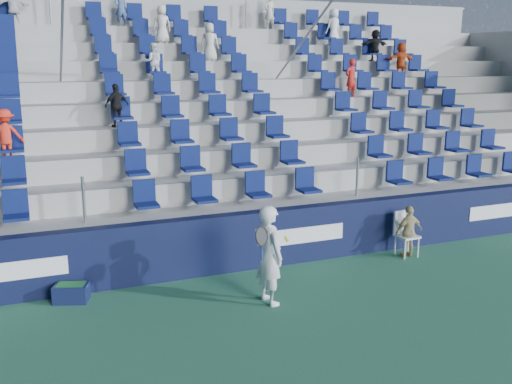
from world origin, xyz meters
TOP-DOWN VIEW (x-y plane):
  - ground at (0.00, 0.00)m, footprint 70.00×70.00m
  - sponsor_wall at (0.00, 3.15)m, footprint 24.00×0.32m
  - grandstand at (-0.00, 8.24)m, footprint 24.00×8.17m
  - tennis_player at (-0.11, 1.39)m, footprint 0.69×0.71m
  - line_judge_chair at (3.68, 2.65)m, footprint 0.46×0.47m
  - line_judge at (3.68, 2.50)m, footprint 0.68×0.30m
  - ball_bin at (-3.39, 2.75)m, footprint 0.69×0.56m

SIDE VIEW (x-z plane):
  - ground at x=0.00m, z-range 0.00..0.00m
  - ball_bin at x=-3.39m, z-range 0.01..0.35m
  - line_judge_chair at x=3.68m, z-range 0.07..1.07m
  - line_judge at x=3.68m, z-range 0.00..1.15m
  - sponsor_wall at x=0.00m, z-range 0.00..1.20m
  - tennis_player at x=-0.11m, z-range 0.00..1.79m
  - grandstand at x=0.00m, z-range -1.18..5.45m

